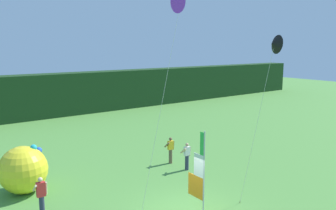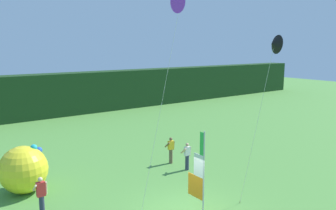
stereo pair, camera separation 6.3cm
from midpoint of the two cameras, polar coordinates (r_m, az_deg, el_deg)
distant_treeline at (r=36.57m, az=-22.05°, el=1.22°), size 80.00×2.40×4.40m
banner_flag at (r=15.03m, az=5.30°, el=-11.38°), size 0.06×1.03×3.76m
person_near_banner at (r=20.33m, az=3.28°, el=-8.40°), size 0.55×0.48×1.63m
person_mid_field at (r=21.40m, az=0.55°, el=-7.41°), size 0.55×0.48×1.65m
person_far_left at (r=16.15m, az=-20.22°, el=-13.82°), size 0.55×0.48×1.71m
inflatable_balloon at (r=18.64m, az=-22.80°, el=-9.86°), size 2.37×2.37×2.40m
kite_purple_delta_0 at (r=14.63m, az=2.22°, el=16.68°), size 2.54×0.94×9.47m
kite_black_delta_2 at (r=15.09m, az=17.35°, el=9.56°), size 0.85×1.51×7.70m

